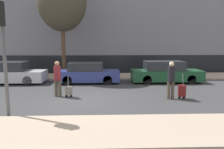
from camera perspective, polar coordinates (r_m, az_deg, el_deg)
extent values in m
plane|color=#38383A|center=(10.34, -8.41, -6.68)|extent=(80.00, 80.00, 0.00)
cube|color=tan|center=(6.79, -11.90, -14.27)|extent=(28.00, 2.50, 0.12)
cube|color=tan|center=(17.17, -5.93, -0.51)|extent=(28.00, 3.00, 0.12)
cube|color=black|center=(19.24, -5.54, 2.64)|extent=(27.44, 0.06, 1.60)
cube|color=#B7BABF|center=(15.92, -25.26, -0.36)|extent=(4.66, 1.74, 0.70)
cube|color=#23282D|center=(15.92, -26.01, 1.94)|extent=(2.56, 1.53, 0.59)
cylinder|color=black|center=(14.72, -21.20, -1.53)|extent=(0.60, 0.18, 0.60)
cylinder|color=black|center=(16.18, -19.43, -0.61)|extent=(0.60, 0.18, 0.60)
cube|color=navy|center=(14.67, -6.19, -0.29)|extent=(4.11, 1.71, 0.70)
cube|color=#23282D|center=(14.61, -6.87, 2.08)|extent=(2.26, 1.50, 0.52)
cylinder|color=black|center=(13.91, -1.15, -1.50)|extent=(0.60, 0.18, 0.60)
cylinder|color=black|center=(15.42, -1.26, -0.55)|extent=(0.60, 0.18, 0.60)
cylinder|color=black|center=(14.10, -11.57, -1.54)|extent=(0.60, 0.18, 0.60)
cylinder|color=black|center=(15.59, -10.67, -0.60)|extent=(0.60, 0.18, 0.60)
cube|color=#194728|center=(15.26, 13.94, -0.15)|extent=(4.66, 1.74, 0.70)
cube|color=#23282D|center=(15.13, 13.35, 2.29)|extent=(2.57, 1.53, 0.60)
cylinder|color=black|center=(15.03, 20.04, -1.27)|extent=(0.60, 0.18, 0.60)
cylinder|color=black|center=(16.47, 18.01, -0.39)|extent=(0.60, 0.18, 0.60)
cylinder|color=black|center=(14.20, 9.17, -1.41)|extent=(0.60, 0.18, 0.60)
cylinder|color=black|center=(15.71, 8.06, -0.47)|extent=(0.60, 0.18, 0.60)
cylinder|color=#4C4233|center=(11.11, -13.47, -3.61)|extent=(0.15, 0.15, 0.82)
cylinder|color=#4C4233|center=(11.19, -14.42, -3.56)|extent=(0.15, 0.15, 0.82)
cylinder|color=maroon|center=(11.02, -14.08, 0.32)|extent=(0.34, 0.34, 0.71)
sphere|color=#936B4C|center=(10.97, -14.16, 2.77)|extent=(0.23, 0.23, 0.23)
cube|color=slate|center=(10.97, -11.27, -4.20)|extent=(0.32, 0.24, 0.39)
cylinder|color=black|center=(11.05, -11.80, -5.49)|extent=(0.12, 0.03, 0.12)
cylinder|color=black|center=(11.01, -10.65, -5.50)|extent=(0.12, 0.03, 0.12)
cylinder|color=gray|center=(10.81, -11.39, -1.84)|extent=(0.02, 0.19, 0.53)
cylinder|color=#4C4233|center=(10.79, 15.57, -4.01)|extent=(0.15, 0.15, 0.83)
cylinder|color=#4C4233|center=(10.72, 14.56, -4.05)|extent=(0.15, 0.15, 0.83)
cylinder|color=black|center=(10.62, 15.22, 0.08)|extent=(0.34, 0.34, 0.72)
sphere|color=beige|center=(10.57, 15.32, 2.65)|extent=(0.23, 0.23, 0.23)
cube|color=maroon|center=(10.95, 17.78, -4.05)|extent=(0.32, 0.24, 0.54)
cylinder|color=black|center=(10.99, 17.16, -5.76)|extent=(0.12, 0.03, 0.12)
cylinder|color=black|center=(11.06, 18.26, -5.71)|extent=(0.12, 0.03, 0.12)
cylinder|color=gray|center=(10.79, 18.04, -1.29)|extent=(0.02, 0.19, 0.53)
cylinder|color=#515154|center=(8.44, -26.19, 3.02)|extent=(0.12, 0.12, 4.00)
torus|color=black|center=(17.59, -9.22, 1.02)|extent=(0.72, 0.06, 0.72)
torus|color=black|center=(17.75, -12.58, 0.99)|extent=(0.72, 0.06, 0.72)
cylinder|color=maroon|center=(17.64, -10.93, 1.64)|extent=(1.00, 0.05, 0.05)
cylinder|color=maroon|center=(17.65, -11.55, 2.28)|extent=(0.04, 0.04, 0.40)
cylinder|color=#4C3826|center=(16.38, -12.54, 5.94)|extent=(0.28, 0.28, 3.87)
ellipsoid|color=#423D2D|center=(16.64, -12.93, 18.20)|extent=(3.49, 3.49, 4.26)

